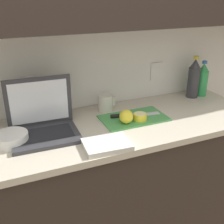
{
  "coord_description": "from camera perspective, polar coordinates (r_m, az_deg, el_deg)",
  "views": [
    {
      "loc": [
        -0.4,
        -1.3,
        1.61
      ],
      "look_at": [
        0.14,
        -0.01,
        1.0
      ],
      "focal_mm": 45.0,
      "sensor_mm": 36.0,
      "label": 1
    }
  ],
  "objects": [
    {
      "name": "dish_towel",
      "position": [
        1.35,
        -1.07,
        -6.62
      ],
      "size": [
        0.23,
        0.17,
        0.02
      ],
      "primitive_type": "cube",
      "rotation": [
        0.0,
        0.0,
        -0.07
      ],
      "color": "silver",
      "rests_on": "counter_unit"
    },
    {
      "name": "counter_unit",
      "position": [
        1.77,
        -5.25,
        -16.56
      ],
      "size": [
        2.08,
        0.61,
        0.92
      ],
      "color": "#332823",
      "rests_on": "ground_plane"
    },
    {
      "name": "bowl_white",
      "position": [
        1.45,
        -19.79,
        -5.12
      ],
      "size": [
        0.16,
        0.16,
        0.05
      ],
      "color": "white",
      "rests_on": "counter_unit"
    },
    {
      "name": "measuring_cup",
      "position": [
        1.72,
        -1.32,
        1.84
      ],
      "size": [
        0.11,
        0.09,
        0.1
      ],
      "color": "silver",
      "rests_on": "counter_unit"
    },
    {
      "name": "lemon_whole_beside",
      "position": [
        1.55,
        2.9,
        -0.93
      ],
      "size": [
        0.08,
        0.08,
        0.08
      ],
      "color": "yellow",
      "rests_on": "cutting_board"
    },
    {
      "name": "bottle_oil_tall",
      "position": [
        2.07,
        17.9,
        6.21
      ],
      "size": [
        0.07,
        0.07,
        0.25
      ],
      "color": "#2D934C",
      "rests_on": "counter_unit"
    },
    {
      "name": "lemon_half_cut",
      "position": [
        1.6,
        5.72,
        -0.95
      ],
      "size": [
        0.08,
        0.08,
        0.04
      ],
      "color": "yellow",
      "rests_on": "cutting_board"
    },
    {
      "name": "knife",
      "position": [
        1.64,
        3.01,
        -0.65
      ],
      "size": [
        0.3,
        0.07,
        0.02
      ],
      "rotation": [
        0.0,
        0.0,
        -0.15
      ],
      "color": "silver",
      "rests_on": "cutting_board"
    },
    {
      "name": "bottle_green_soda",
      "position": [
        2.01,
        16.26,
        6.52
      ],
      "size": [
        0.08,
        0.08,
        0.29
      ],
      "color": "#333338",
      "rests_on": "counter_unit"
    },
    {
      "name": "wall_back",
      "position": [
        1.58,
        -8.91,
        21.5
      ],
      "size": [
        5.2,
        0.38,
        2.6
      ],
      "color": "white",
      "rests_on": "ground_plane"
    },
    {
      "name": "cutting_board",
      "position": [
        1.64,
        4.44,
        -1.22
      ],
      "size": [
        0.38,
        0.22,
        0.01
      ],
      "primitive_type": "cube",
      "color": "#4C9E51",
      "rests_on": "counter_unit"
    },
    {
      "name": "laptop",
      "position": [
        1.49,
        -13.87,
        -1.87
      ],
      "size": [
        0.35,
        0.28,
        0.28
      ],
      "rotation": [
        0.0,
        0.0,
        -0.03
      ],
      "color": "#333338",
      "rests_on": "counter_unit"
    }
  ]
}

